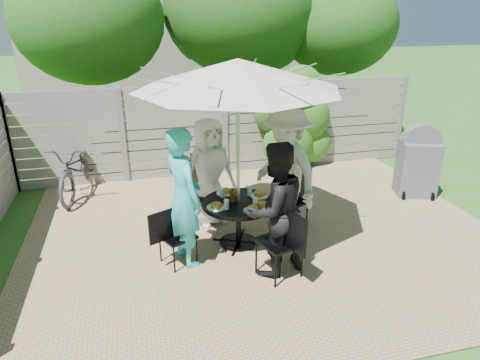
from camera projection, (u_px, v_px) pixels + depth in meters
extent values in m
plane|color=#2A591B|center=(269.00, 243.00, 6.26)|extent=(60.00, 60.00, 0.00)
cube|color=#9D835B|center=(260.00, 227.00, 6.71)|extent=(7.00, 6.00, 0.02)
cube|color=gray|center=(225.00, 130.00, 8.62)|extent=(8.00, 0.10, 1.85)
ellipsoid|color=#275A14|center=(293.00, 128.00, 8.81)|extent=(1.20, 0.70, 1.80)
cube|color=gray|center=(173.00, 28.00, 16.12)|extent=(10.00, 6.00, 5.00)
ellipsoid|color=#184710|center=(89.00, 20.00, 9.08)|extent=(3.20, 3.20, 2.72)
ellipsoid|color=#184710|center=(242.00, 9.00, 10.25)|extent=(3.80, 3.80, 3.23)
ellipsoid|color=#184710|center=(338.00, 25.00, 10.25)|extent=(2.80, 2.80, 2.38)
cylinder|color=black|center=(238.00, 203.00, 6.00)|extent=(1.30, 1.30, 0.03)
cylinder|color=black|center=(238.00, 224.00, 6.13)|extent=(0.07, 0.07, 0.66)
cylinder|color=black|center=(238.00, 242.00, 6.24)|extent=(0.55, 0.55, 0.04)
cylinder|color=silver|center=(238.00, 163.00, 5.79)|extent=(0.05, 0.05, 2.49)
cone|color=beige|center=(238.00, 74.00, 5.34)|extent=(3.43, 3.43, 0.38)
cube|color=black|center=(206.00, 191.00, 6.81)|extent=(0.61, 0.61, 0.04)
cube|color=black|center=(198.00, 172.00, 6.89)|extent=(0.19, 0.46, 0.49)
imported|color=silver|center=(209.00, 172.00, 6.58)|extent=(0.96, 0.78, 1.71)
cube|color=black|center=(178.00, 236.00, 5.62)|extent=(0.54, 0.54, 0.03)
cube|color=black|center=(163.00, 226.00, 5.41)|extent=(0.38, 0.20, 0.41)
imported|color=#29A9B3|center=(184.00, 198.00, 5.48)|extent=(0.65, 0.79, 1.88)
cube|color=black|center=(280.00, 242.00, 5.33)|extent=(0.60, 0.60, 0.04)
cube|color=black|center=(293.00, 231.00, 5.04)|extent=(0.18, 0.46, 0.49)
imported|color=black|center=(275.00, 210.00, 5.28)|extent=(1.02, 0.91, 1.76)
cube|color=black|center=(290.00, 201.00, 6.56)|extent=(0.57, 0.57, 0.03)
cube|color=black|center=(301.00, 184.00, 6.60)|extent=(0.41, 0.20, 0.44)
imported|color=#B5B6B1|center=(286.00, 171.00, 6.31)|extent=(1.08, 1.42, 1.94)
cylinder|color=white|center=(225.00, 193.00, 6.28)|extent=(0.26, 0.26, 0.01)
cylinder|color=olive|center=(225.00, 191.00, 6.26)|extent=(0.15, 0.15, 0.05)
cylinder|color=white|center=(216.00, 207.00, 5.81)|extent=(0.26, 0.26, 0.01)
cylinder|color=olive|center=(216.00, 205.00, 5.80)|extent=(0.15, 0.15, 0.05)
cylinder|color=white|center=(253.00, 211.00, 5.72)|extent=(0.26, 0.26, 0.01)
cylinder|color=olive|center=(253.00, 209.00, 5.70)|extent=(0.15, 0.15, 0.05)
cylinder|color=white|center=(259.00, 196.00, 6.18)|extent=(0.26, 0.26, 0.01)
cylinder|color=olive|center=(259.00, 194.00, 6.17)|extent=(0.15, 0.15, 0.05)
cylinder|color=white|center=(261.00, 206.00, 5.85)|extent=(0.24, 0.24, 0.01)
cylinder|color=olive|center=(261.00, 204.00, 5.84)|extent=(0.14, 0.14, 0.05)
cylinder|color=silver|center=(222.00, 193.00, 6.12)|extent=(0.07, 0.07, 0.14)
cylinder|color=silver|center=(226.00, 204.00, 5.76)|extent=(0.07, 0.07, 0.14)
cylinder|color=silver|center=(255.00, 202.00, 5.82)|extent=(0.07, 0.07, 0.14)
cylinder|color=silver|center=(249.00, 191.00, 6.19)|extent=(0.07, 0.07, 0.14)
cylinder|color=#59280C|center=(233.00, 196.00, 5.98)|extent=(0.09, 0.09, 0.16)
cylinder|color=#C6B293|center=(236.00, 191.00, 6.20)|extent=(0.08, 0.08, 0.12)
imported|color=#333338|center=(79.00, 168.00, 7.77)|extent=(1.05, 2.00, 1.00)
cube|color=#5A5A5F|center=(417.00, 169.00, 7.70)|extent=(0.78, 0.69, 1.01)
cylinder|color=#5A5A5F|center=(421.00, 142.00, 7.51)|extent=(0.70, 0.40, 0.67)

